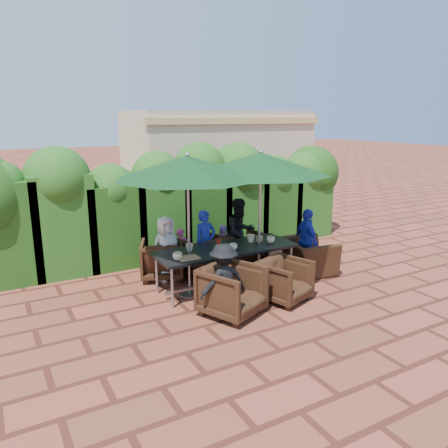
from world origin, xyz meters
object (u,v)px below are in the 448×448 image
umbrella_right (261,164)px  chair_near_right (285,278)px  umbrella_left (187,168)px  chair_far_left (162,258)px  dining_table (226,252)px  chair_end_right (308,251)px  chair_near_left (232,288)px  chair_far_right (244,247)px  chair_far_mid (204,253)px

umbrella_right → chair_near_right: (-0.10, -0.94, -1.83)m
umbrella_left → chair_far_left: 2.06m
umbrella_right → umbrella_left: bearing=176.2°
dining_table → umbrella_left: umbrella_left is taller
chair_far_left → chair_end_right: 2.88m
chair_near_left → chair_end_right: 2.48m
chair_near_left → umbrella_left: bearing=78.4°
dining_table → chair_end_right: size_ratio=2.57×
chair_far_left → chair_far_right: size_ratio=1.03×
chair_far_right → chair_far_left: bearing=-8.5°
chair_near_right → chair_near_left: bearing=163.0°
chair_far_mid → chair_near_left: (-0.44, -1.86, 0.02)m
chair_far_left → chair_near_right: 2.44m
chair_far_left → chair_far_mid: bearing=-170.6°
chair_end_right → chair_near_right: bearing=135.2°
umbrella_left → chair_near_left: 2.09m
umbrella_right → chair_near_right: size_ratio=3.21×
chair_near_right → chair_far_right: bearing=60.3°
umbrella_left → chair_near_left: size_ratio=2.83×
chair_near_left → umbrella_right: bearing=16.5°
chair_end_right → umbrella_left: bearing=96.8°
umbrella_right → chair_far_mid: bearing=128.6°
chair_far_mid → chair_end_right: 2.07m
umbrella_right → chair_near_left: (-1.14, -0.98, -1.78)m
chair_far_right → chair_near_right: chair_far_right is taller
dining_table → chair_near_right: (0.58, -0.98, -0.29)m
chair_far_left → chair_far_mid: size_ratio=0.97×
umbrella_left → chair_end_right: size_ratio=2.45×
chair_far_mid → chair_far_right: chair_far_mid is taller
chair_far_mid → chair_near_right: chair_far_mid is taller
chair_end_right → dining_table: bearing=97.3°
chair_far_left → chair_end_right: (2.65, -1.11, 0.03)m
chair_near_right → chair_end_right: 1.54m
chair_far_left → chair_far_right: 1.75m
chair_far_right → chair_near_left: bearing=50.4°
umbrella_left → chair_end_right: 3.10m
chair_far_left → chair_far_mid: (0.80, -0.19, 0.01)m
dining_table → chair_near_left: size_ratio=2.97×
chair_far_left → chair_far_mid: chair_far_mid is taller
chair_near_left → chair_near_right: chair_near_left is taller
chair_far_right → chair_near_left: size_ratio=0.90×
chair_far_left → chair_near_left: chair_near_left is taller
umbrella_right → chair_far_right: (0.24, 0.91, -1.82)m
chair_end_right → chair_far_right: bearing=53.5°
dining_table → umbrella_right: 1.68m
chair_near_left → chair_far_mid: bearing=52.6°
umbrella_left → chair_far_left: umbrella_left is taller
chair_far_mid → umbrella_right: bearing=112.9°
chair_near_left → chair_far_left: bearing=75.9°
dining_table → umbrella_right: size_ratio=1.04×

